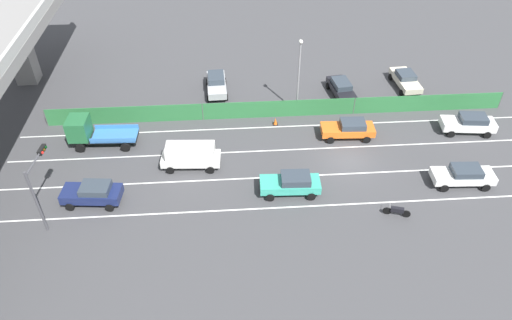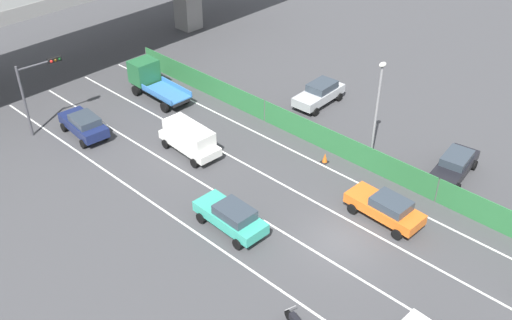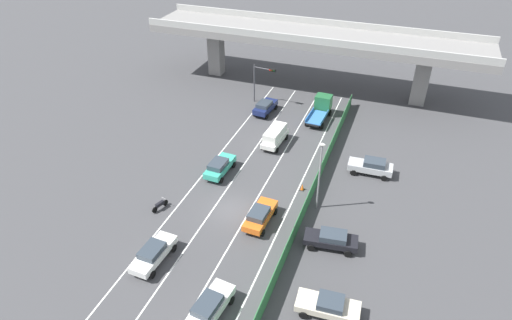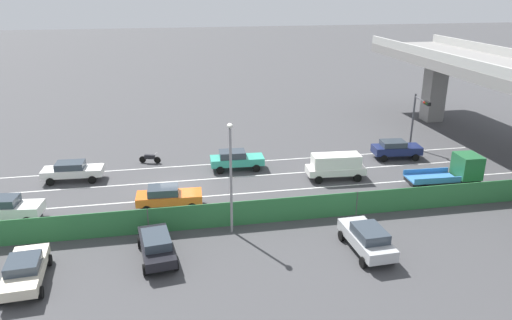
{
  "view_description": "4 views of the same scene",
  "coord_description": "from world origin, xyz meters",
  "px_view_note": "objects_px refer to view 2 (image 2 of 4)",
  "views": [
    {
      "loc": [
        -29.54,
        9.62,
        24.97
      ],
      "look_at": [
        -1.08,
        7.62,
        1.34
      ],
      "focal_mm": 33.31,
      "sensor_mm": 36.0,
      "label": 1
    },
    {
      "loc": [
        -20.81,
        -13.14,
        21.84
      ],
      "look_at": [
        1.42,
        7.85,
        1.03
      ],
      "focal_mm": 40.89,
      "sensor_mm": 36.0,
      "label": 2
    },
    {
      "loc": [
        13.4,
        -29.56,
        27.38
      ],
      "look_at": [
        0.22,
        6.2,
        1.9
      ],
      "focal_mm": 31.11,
      "sensor_mm": 36.0,
      "label": 3
    },
    {
      "loc": [
        34.93,
        -0.46,
        14.97
      ],
      "look_at": [
        -1.72,
        6.54,
        1.37
      ],
      "focal_mm": 33.96,
      "sensor_mm": 36.0,
      "label": 4
    }
  ],
  "objects_px": {
    "flatbed_truck_blue": "(151,79)",
    "street_lamp": "(377,104)",
    "traffic_light": "(37,83)",
    "parked_sedan_dark": "(455,164)",
    "car_taxi_orange": "(386,207)",
    "traffic_cone": "(325,158)",
    "car_van_white": "(189,138)",
    "car_taxi_teal": "(231,216)",
    "car_sedan_navy": "(84,124)",
    "parked_wagon_silver": "(320,93)"
  },
  "relations": [
    {
      "from": "traffic_light",
      "to": "car_taxi_teal",
      "type": "bearing_deg",
      "value": -85.0
    },
    {
      "from": "car_sedan_navy",
      "to": "traffic_light",
      "type": "distance_m",
      "value": 4.17
    },
    {
      "from": "car_taxi_teal",
      "to": "parked_wagon_silver",
      "type": "height_order",
      "value": "parked_wagon_silver"
    },
    {
      "from": "car_van_white",
      "to": "traffic_light",
      "type": "relative_size",
      "value": 0.9
    },
    {
      "from": "parked_wagon_silver",
      "to": "traffic_cone",
      "type": "distance_m",
      "value": 8.02
    },
    {
      "from": "parked_sedan_dark",
      "to": "street_lamp",
      "type": "xyz_separation_m",
      "value": [
        -2.4,
        4.71,
        3.48
      ]
    },
    {
      "from": "car_sedan_navy",
      "to": "parked_sedan_dark",
      "type": "xyz_separation_m",
      "value": [
        13.41,
        -21.32,
        -0.05
      ]
    },
    {
      "from": "car_van_white",
      "to": "car_taxi_orange",
      "type": "bearing_deg",
      "value": -77.41
    },
    {
      "from": "car_taxi_orange",
      "to": "traffic_cone",
      "type": "bearing_deg",
      "value": 69.21
    },
    {
      "from": "flatbed_truck_blue",
      "to": "car_taxi_orange",
      "type": "bearing_deg",
      "value": -91.23
    },
    {
      "from": "car_sedan_navy",
      "to": "flatbed_truck_blue",
      "type": "distance_m",
      "value": 7.31
    },
    {
      "from": "parked_sedan_dark",
      "to": "traffic_cone",
      "type": "relative_size",
      "value": 6.84
    },
    {
      "from": "car_taxi_teal",
      "to": "traffic_light",
      "type": "xyz_separation_m",
      "value": [
        -1.52,
        17.36,
        2.86
      ]
    },
    {
      "from": "parked_sedan_dark",
      "to": "traffic_light",
      "type": "distance_m",
      "value": 28.38
    },
    {
      "from": "flatbed_truck_blue",
      "to": "traffic_cone",
      "type": "height_order",
      "value": "flatbed_truck_blue"
    },
    {
      "from": "car_van_white",
      "to": "flatbed_truck_blue",
      "type": "height_order",
      "value": "flatbed_truck_blue"
    },
    {
      "from": "car_taxi_teal",
      "to": "traffic_cone",
      "type": "bearing_deg",
      "value": 1.84
    },
    {
      "from": "street_lamp",
      "to": "traffic_cone",
      "type": "relative_size",
      "value": 10.47
    },
    {
      "from": "parked_sedan_dark",
      "to": "car_van_white",
      "type": "bearing_deg",
      "value": 124.36
    },
    {
      "from": "parked_sedan_dark",
      "to": "street_lamp",
      "type": "bearing_deg",
      "value": 117.02
    },
    {
      "from": "flatbed_truck_blue",
      "to": "car_sedan_navy",
      "type": "bearing_deg",
      "value": -168.24
    },
    {
      "from": "car_taxi_teal",
      "to": "flatbed_truck_blue",
      "type": "distance_m",
      "value": 17.67
    },
    {
      "from": "car_sedan_navy",
      "to": "car_taxi_orange",
      "type": "bearing_deg",
      "value": -72.01
    },
    {
      "from": "car_sedan_navy",
      "to": "traffic_cone",
      "type": "distance_m",
      "value": 17.0
    },
    {
      "from": "car_van_white",
      "to": "parked_sedan_dark",
      "type": "distance_m",
      "value": 17.29
    },
    {
      "from": "parked_wagon_silver",
      "to": "street_lamp",
      "type": "distance_m",
      "value": 9.13
    },
    {
      "from": "street_lamp",
      "to": "traffic_cone",
      "type": "xyz_separation_m",
      "value": [
        -2.01,
        2.21,
        -4.05
      ]
    },
    {
      "from": "flatbed_truck_blue",
      "to": "traffic_light",
      "type": "relative_size",
      "value": 1.06
    },
    {
      "from": "parked_sedan_dark",
      "to": "parked_wagon_silver",
      "type": "bearing_deg",
      "value": 82.4
    },
    {
      "from": "parked_wagon_silver",
      "to": "flatbed_truck_blue",
      "type": "bearing_deg",
      "value": 126.55
    },
    {
      "from": "car_taxi_teal",
      "to": "parked_sedan_dark",
      "type": "relative_size",
      "value": 0.97
    },
    {
      "from": "flatbed_truck_blue",
      "to": "traffic_light",
      "type": "height_order",
      "value": "traffic_light"
    },
    {
      "from": "car_van_white",
      "to": "street_lamp",
      "type": "distance_m",
      "value": 12.48
    },
    {
      "from": "car_sedan_navy",
      "to": "street_lamp",
      "type": "distance_m",
      "value": 20.22
    },
    {
      "from": "flatbed_truck_blue",
      "to": "street_lamp",
      "type": "distance_m",
      "value": 18.75
    },
    {
      "from": "traffic_cone",
      "to": "car_taxi_orange",
      "type": "bearing_deg",
      "value": -110.79
    },
    {
      "from": "car_sedan_navy",
      "to": "flatbed_truck_blue",
      "type": "xyz_separation_m",
      "value": [
        7.14,
        1.49,
        0.42
      ]
    },
    {
      "from": "car_taxi_orange",
      "to": "parked_sedan_dark",
      "type": "distance_m",
      "value": 6.79
    },
    {
      "from": "car_van_white",
      "to": "flatbed_truck_blue",
      "type": "relative_size",
      "value": 0.85
    },
    {
      "from": "parked_sedan_dark",
      "to": "traffic_cone",
      "type": "distance_m",
      "value": 8.22
    },
    {
      "from": "car_van_white",
      "to": "traffic_cone",
      "type": "bearing_deg",
      "value": -54.0
    },
    {
      "from": "traffic_light",
      "to": "street_lamp",
      "type": "distance_m",
      "value": 22.98
    },
    {
      "from": "car_taxi_orange",
      "to": "car_taxi_teal",
      "type": "relative_size",
      "value": 1.01
    },
    {
      "from": "car_sedan_navy",
      "to": "car_van_white",
      "type": "height_order",
      "value": "car_van_white"
    },
    {
      "from": "car_taxi_teal",
      "to": "street_lamp",
      "type": "height_order",
      "value": "street_lamp"
    },
    {
      "from": "car_taxi_teal",
      "to": "car_van_white",
      "type": "distance_m",
      "value": 8.46
    },
    {
      "from": "traffic_light",
      "to": "street_lamp",
      "type": "relative_size",
      "value": 0.74
    },
    {
      "from": "traffic_cone",
      "to": "flatbed_truck_blue",
      "type": "bearing_deg",
      "value": 96.67
    },
    {
      "from": "car_sedan_navy",
      "to": "traffic_cone",
      "type": "bearing_deg",
      "value": -57.99
    },
    {
      "from": "car_taxi_orange",
      "to": "traffic_light",
      "type": "xyz_separation_m",
      "value": [
        -8.15,
        23.21,
        2.88
      ]
    }
  ]
}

